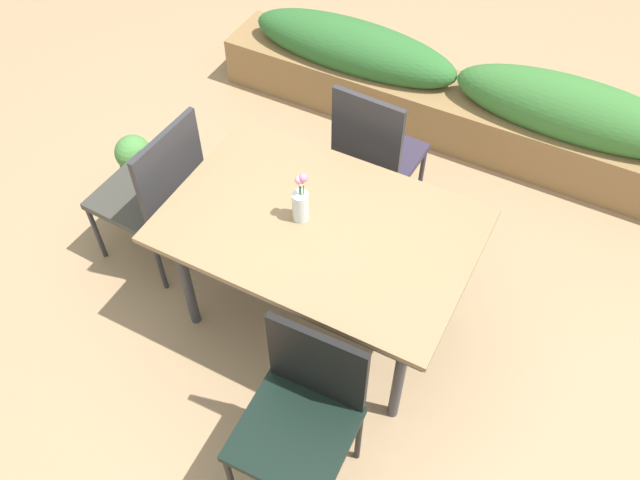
{
  "coord_description": "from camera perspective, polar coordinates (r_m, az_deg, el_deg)",
  "views": [
    {
      "loc": [
        1.01,
        -1.79,
        3.09
      ],
      "look_at": [
        0.06,
        0.01,
        0.65
      ],
      "focal_mm": 37.21,
      "sensor_mm": 36.0,
      "label": 1
    }
  ],
  "objects": [
    {
      "name": "potted_plant",
      "position": [
        4.26,
        -15.46,
        6.16
      ],
      "size": [
        0.22,
        0.22,
        0.46
      ],
      "color": "slate",
      "rests_on": "ground"
    },
    {
      "name": "planter_box",
      "position": [
        4.61,
        11.65,
        11.97
      ],
      "size": [
        3.34,
        0.46,
        0.67
      ],
      "color": "olive",
      "rests_on": "ground"
    },
    {
      "name": "ground_plane",
      "position": [
        3.71,
        -0.95,
        -6.15
      ],
      "size": [
        12.0,
        12.0,
        0.0
      ],
      "primitive_type": "plane",
      "color": "#9E7F5B"
    },
    {
      "name": "dining_table",
      "position": [
        3.13,
        0.0,
        0.63
      ],
      "size": [
        1.45,
        0.96,
        0.77
      ],
      "color": "#8C704C",
      "rests_on": "ground"
    },
    {
      "name": "chair_far_side",
      "position": [
        3.73,
        4.75,
        7.53
      ],
      "size": [
        0.45,
        0.45,
        1.02
      ],
      "rotation": [
        0.0,
        0.0,
        -0.05
      ],
      "color": "#30293D",
      "rests_on": "ground"
    },
    {
      "name": "flower_vase",
      "position": [
        3.03,
        -1.67,
        3.38
      ],
      "size": [
        0.08,
        0.08,
        0.28
      ],
      "color": "silver",
      "rests_on": "dining_table"
    },
    {
      "name": "chair_end_left",
      "position": [
        3.68,
        -13.91,
        4.29
      ],
      "size": [
        0.52,
        0.52,
        0.97
      ],
      "rotation": [
        0.0,
        0.0,
        1.53
      ],
      "color": "#393831",
      "rests_on": "ground"
    },
    {
      "name": "chair_near_right",
      "position": [
        2.82,
        -1.48,
        -14.47
      ],
      "size": [
        0.47,
        0.47,
        0.93
      ],
      "rotation": [
        0.0,
        0.0,
        3.17
      ],
      "color": "black",
      "rests_on": "ground"
    }
  ]
}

